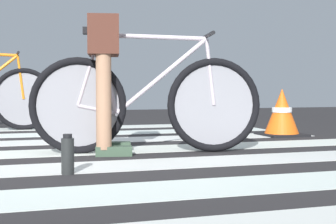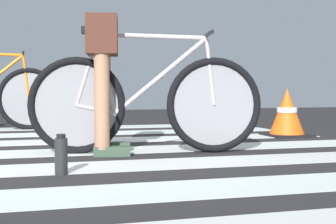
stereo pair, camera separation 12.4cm
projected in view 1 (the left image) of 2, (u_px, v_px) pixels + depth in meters
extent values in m
cube|color=black|center=(45.00, 156.00, 3.66)|extent=(18.00, 14.00, 0.02)
cube|color=silver|center=(71.00, 196.00, 2.25)|extent=(5.20, 0.44, 0.00)
cube|color=silver|center=(29.00, 170.00, 2.97)|extent=(5.20, 0.44, 0.00)
cube|color=silver|center=(65.00, 152.00, 3.77)|extent=(5.20, 0.44, 0.00)
cube|color=silver|center=(49.00, 142.00, 4.47)|extent=(5.20, 0.44, 0.00)
cube|color=silver|center=(34.00, 135.00, 5.14)|extent=(5.20, 0.44, 0.00)
cube|color=silver|center=(42.00, 129.00, 5.92)|extent=(5.20, 0.44, 0.00)
torus|color=black|center=(78.00, 106.00, 3.68)|extent=(0.71, 0.19, 0.72)
torus|color=black|center=(214.00, 105.00, 3.79)|extent=(0.71, 0.19, 0.72)
cylinder|color=gray|center=(78.00, 106.00, 3.68)|extent=(0.60, 0.12, 0.61)
cylinder|color=gray|center=(214.00, 105.00, 3.79)|extent=(0.60, 0.12, 0.61)
cylinder|color=#BFB0BC|center=(154.00, 37.00, 3.72)|extent=(0.79, 0.18, 0.05)
cylinder|color=#BFB0BC|center=(162.00, 76.00, 3.74)|extent=(0.70, 0.16, 0.59)
cylinder|color=#BFB0BC|center=(108.00, 74.00, 3.69)|extent=(0.16, 0.06, 0.59)
cylinder|color=#BFB0BC|center=(97.00, 110.00, 3.70)|extent=(0.29, 0.08, 0.09)
cylinder|color=#BFB0BC|center=(89.00, 70.00, 3.67)|extent=(0.19, 0.06, 0.53)
cylinder|color=#BFB0BC|center=(210.00, 72.00, 3.78)|extent=(0.09, 0.04, 0.50)
cube|color=black|center=(99.00, 31.00, 3.67)|extent=(0.25, 0.13, 0.05)
cylinder|color=black|center=(206.00, 36.00, 3.76)|extent=(0.12, 0.52, 0.03)
cylinder|color=#4C4C51|center=(116.00, 114.00, 3.71)|extent=(0.08, 0.34, 0.02)
cylinder|color=#A87A5B|center=(104.00, 85.00, 3.83)|extent=(0.11, 0.11, 0.92)
cylinder|color=#A87A5B|center=(104.00, 85.00, 3.55)|extent=(0.11, 0.11, 0.92)
cube|color=#4D281E|center=(104.00, 36.00, 3.67)|extent=(0.29, 0.44, 0.28)
cube|color=#39503C|center=(114.00, 146.00, 3.86)|extent=(0.27, 0.15, 0.07)
cube|color=#39503C|center=(114.00, 151.00, 3.59)|extent=(0.27, 0.15, 0.07)
torus|color=black|center=(24.00, 99.00, 5.75)|extent=(0.72, 0.07, 0.72)
cylinder|color=gray|center=(24.00, 99.00, 5.75)|extent=(0.61, 0.02, 0.61)
cylinder|color=orange|center=(21.00, 77.00, 5.73)|extent=(0.09, 0.03, 0.50)
cylinder|color=black|center=(18.00, 54.00, 5.70)|extent=(0.04, 0.52, 0.03)
cylinder|color=#272929|center=(68.00, 156.00, 2.82)|extent=(0.07, 0.07, 0.21)
cylinder|color=black|center=(67.00, 136.00, 2.82)|extent=(0.05, 0.05, 0.02)
cube|color=black|center=(282.00, 134.00, 5.09)|extent=(0.42, 0.42, 0.02)
cone|color=#EA5B14|center=(282.00, 112.00, 5.08)|extent=(0.37, 0.37, 0.48)
cylinder|color=white|center=(282.00, 110.00, 5.08)|extent=(0.20, 0.20, 0.05)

